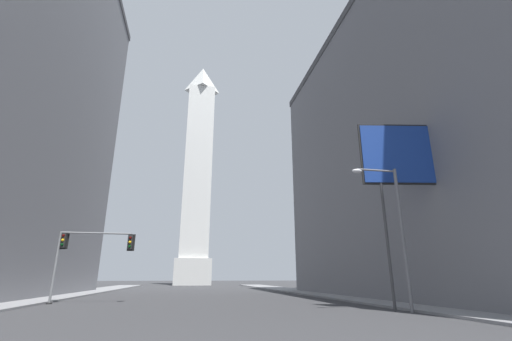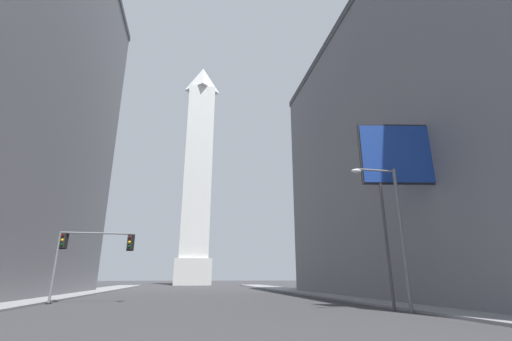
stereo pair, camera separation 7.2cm
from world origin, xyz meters
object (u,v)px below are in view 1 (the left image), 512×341
street_lamp (394,220)px  billboard_sign (414,158)px  traffic_light_mid_left (85,248)px  obelisk (198,171)px

street_lamp → billboard_sign: (2.33, 0.43, 4.28)m
traffic_light_mid_left → street_lamp: 22.61m
traffic_light_mid_left → obelisk: bearing=81.5°
street_lamp → traffic_light_mid_left: bearing=151.9°
obelisk → billboard_sign: bearing=-79.7°
traffic_light_mid_left → billboard_sign: billboard_sign is taller
traffic_light_mid_left → street_lamp: size_ratio=0.68×
billboard_sign → obelisk: bearing=100.3°
street_lamp → billboard_sign: bearing=10.4°
street_lamp → billboard_sign: size_ratio=0.71×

